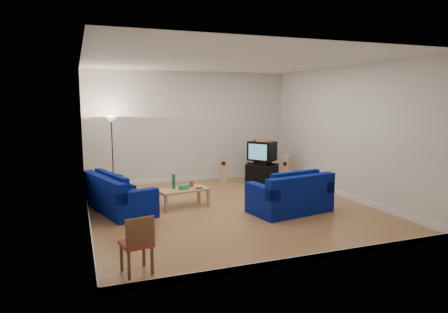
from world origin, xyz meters
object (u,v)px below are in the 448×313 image
object	(u,v)px
coffee_table	(183,191)
television	(262,151)
tv_stand	(262,174)
sofa_loveseat	(291,198)
sofa_three_seat	(117,198)

from	to	relation	value
coffee_table	television	xyz separation A→B (m)	(2.81, 1.78, 0.57)
coffee_table	tv_stand	world-z (taller)	tv_stand
tv_stand	television	world-z (taller)	television
sofa_loveseat	television	world-z (taller)	television
coffee_table	television	bearing A→B (deg)	32.26
tv_stand	television	xyz separation A→B (m)	(0.02, 0.05, 0.65)
sofa_loveseat	tv_stand	world-z (taller)	sofa_loveseat
tv_stand	sofa_loveseat	bearing A→B (deg)	-70.71
sofa_three_seat	coffee_table	world-z (taller)	sofa_three_seat
sofa_loveseat	coffee_table	bearing A→B (deg)	138.56
tv_stand	sofa_three_seat	bearing A→B (deg)	-126.23
television	tv_stand	bearing A→B (deg)	-55.08
sofa_loveseat	tv_stand	distance (m)	3.08
coffee_table	sofa_three_seat	bearing A→B (deg)	173.65
sofa_three_seat	television	bearing A→B (deg)	94.09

